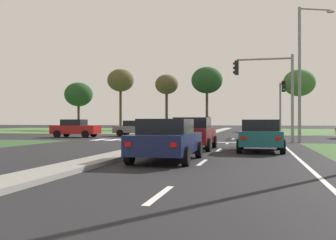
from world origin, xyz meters
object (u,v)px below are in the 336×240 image
object	(u,v)px
pedestrian_at_median	(209,122)
treeline_third	(167,85)
car_maroon_fifth	(193,133)
street_lamp_second	(303,66)
traffic_signal_far_right	(282,98)
car_grey_third	(136,128)
car_teal_fourth	(260,135)
treeline_near	(79,95)
car_silver_sixth	(199,126)
traffic_signal_near_right	(271,83)
car_navy_near	(167,139)
car_red_second	(75,128)
treeline_second	(121,81)
treeline_fifth	(299,83)
treeline_fourth	(207,80)

from	to	relation	value
pedestrian_at_median	treeline_third	xyz separation A→B (m)	(-9.62, 20.92, 6.20)
car_maroon_fifth	street_lamp_second	bearing A→B (deg)	51.96
traffic_signal_far_right	pedestrian_at_median	bearing A→B (deg)	147.30
car_grey_third	car_teal_fourth	xyz separation A→B (m)	(11.23, -16.35, 0.01)
treeline_near	car_maroon_fifth	bearing A→B (deg)	-57.56
car_silver_sixth	traffic_signal_near_right	bearing A→B (deg)	108.24
car_navy_near	car_grey_third	distance (m)	23.07
treeline_third	treeline_near	bearing A→B (deg)	-168.80
car_maroon_fifth	car_red_second	bearing A→B (deg)	135.72
pedestrian_at_median	street_lamp_second	bearing A→B (deg)	17.19
treeline_second	treeline_fifth	size ratio (longest dim) A/B	1.06
car_navy_near	car_teal_fourth	world-z (taller)	car_navy_near
car_red_second	treeline_fifth	size ratio (longest dim) A/B	0.45
car_maroon_fifth	treeline_near	distance (m)	48.94
street_lamp_second	treeline_fourth	size ratio (longest dim) A/B	0.92
traffic_signal_near_right	treeline_fifth	xyz separation A→B (m)	(5.39, 35.24, 3.27)
treeline_second	car_teal_fourth	bearing A→B (deg)	-62.11
treeline_near	treeline_fourth	xyz separation A→B (m)	(21.80, -0.82, 1.79)
car_grey_third	treeline_fourth	distance (m)	25.78
car_red_second	traffic_signal_far_right	size ratio (longest dim) A/B	0.80
car_silver_sixth	street_lamp_second	size ratio (longest dim) A/B	0.46
treeline_fifth	pedestrian_at_median	bearing A→B (deg)	-120.48
car_red_second	traffic_signal_far_right	bearing A→B (deg)	109.20
traffic_signal_near_right	traffic_signal_far_right	bearing A→B (deg)	83.10
car_silver_sixth	car_maroon_fifth	bearing A→B (deg)	97.84
traffic_signal_far_right	car_navy_near	bearing A→B (deg)	-102.51
traffic_signal_near_right	pedestrian_at_median	distance (m)	17.22
car_grey_third	treeline_near	bearing A→B (deg)	-144.39
treeline_fourth	treeline_second	bearing A→B (deg)	-179.86
car_navy_near	traffic_signal_far_right	size ratio (longest dim) A/B	0.86
car_grey_third	car_maroon_fifth	xyz separation A→B (m)	(7.94, -15.70, 0.06)
car_silver_sixth	pedestrian_at_median	size ratio (longest dim) A/B	2.22
car_red_second	car_teal_fourth	distance (m)	20.26
car_grey_third	pedestrian_at_median	bearing A→B (deg)	140.68
car_grey_third	treeline_second	xyz separation A→B (m)	(-10.40, 24.53, 7.21)
car_red_second	treeline_third	world-z (taller)	treeline_third
pedestrian_at_median	treeline_second	size ratio (longest dim) A/B	0.19
car_teal_fourth	traffic_signal_near_right	xyz separation A→B (m)	(0.75, 7.76, 3.16)
car_navy_near	car_maroon_fifth	world-z (taller)	car_maroon_fifth
car_silver_sixth	pedestrian_at_median	bearing A→B (deg)	104.55
traffic_signal_far_right	car_silver_sixth	bearing A→B (deg)	123.73
car_maroon_fifth	treeline_third	world-z (taller)	treeline_third
car_navy_near	car_red_second	world-z (taller)	car_red_second
car_silver_sixth	treeline_fifth	bearing A→B (deg)	-147.19
treeline_fifth	treeline_fourth	bearing A→B (deg)	-171.39
treeline_third	car_red_second	bearing A→B (deg)	-91.59
traffic_signal_near_right	car_red_second	bearing A→B (deg)	163.05
treeline_third	treeline_fifth	xyz separation A→B (m)	(20.98, -1.62, -0.28)
car_teal_fourth	treeline_fifth	size ratio (longest dim) A/B	0.46
treeline_fourth	traffic_signal_near_right	bearing A→B (deg)	-75.85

